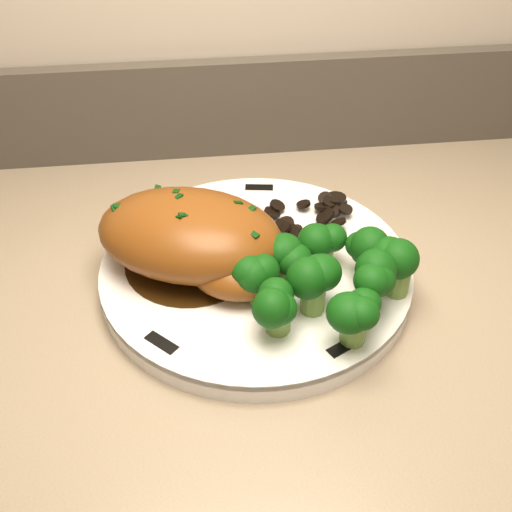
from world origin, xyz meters
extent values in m
cube|color=tan|center=(-0.18, 1.67, 0.83)|extent=(1.96, 0.65, 0.03)
cube|color=#4C443A|center=(-0.18, 1.99, 0.91)|extent=(1.96, 0.02, 0.12)
cylinder|color=white|center=(-0.35, 1.74, 0.86)|extent=(0.31, 0.31, 0.02)
cube|color=black|center=(-0.33, 1.87, 0.87)|extent=(0.03, 0.02, 0.00)
cube|color=black|center=(-0.46, 1.80, 0.87)|extent=(0.02, 0.03, 0.00)
cube|color=black|center=(-0.44, 1.65, 0.87)|extent=(0.03, 0.03, 0.00)
cube|color=black|center=(-0.29, 1.63, 0.87)|extent=(0.03, 0.02, 0.00)
cube|color=black|center=(-0.22, 1.76, 0.87)|extent=(0.02, 0.03, 0.00)
cylinder|color=black|center=(-0.41, 1.75, 0.87)|extent=(0.13, 0.13, 0.00)
ellipsoid|color=#914E19|center=(-0.41, 1.75, 0.90)|extent=(0.21, 0.17, 0.07)
ellipsoid|color=#914E19|center=(-0.37, 1.71, 0.89)|extent=(0.10, 0.09, 0.04)
cube|color=#0B340B|center=(-0.46, 1.77, 0.93)|extent=(0.01, 0.01, 0.00)
cube|color=#0B340B|center=(-0.44, 1.77, 0.93)|extent=(0.01, 0.01, 0.00)
cube|color=#0B340B|center=(-0.42, 1.76, 0.93)|extent=(0.01, 0.01, 0.00)
cube|color=#0B340B|center=(-0.40, 1.75, 0.93)|extent=(0.01, 0.01, 0.00)
cube|color=#0B340B|center=(-0.38, 1.75, 0.93)|extent=(0.01, 0.01, 0.00)
cube|color=#0B340B|center=(-0.36, 1.74, 0.93)|extent=(0.01, 0.01, 0.00)
cylinder|color=black|center=(-0.26, 1.80, 0.87)|extent=(0.02, 0.01, 0.01)
cylinder|color=black|center=(-0.26, 1.81, 0.87)|extent=(0.02, 0.02, 0.01)
cylinder|color=black|center=(-0.26, 1.81, 0.87)|extent=(0.02, 0.02, 0.01)
cylinder|color=black|center=(-0.27, 1.82, 0.87)|extent=(0.02, 0.02, 0.01)
cylinder|color=black|center=(-0.27, 1.82, 0.87)|extent=(0.02, 0.02, 0.01)
cylinder|color=black|center=(-0.28, 1.82, 0.87)|extent=(0.02, 0.02, 0.01)
cylinder|color=black|center=(-0.29, 1.82, 0.87)|extent=(0.02, 0.02, 0.01)
cylinder|color=black|center=(-0.30, 1.82, 0.87)|extent=(0.02, 0.02, 0.00)
cylinder|color=black|center=(-0.31, 1.82, 0.87)|extent=(0.03, 0.02, 0.01)
cylinder|color=black|center=(-0.31, 1.81, 0.87)|extent=(0.02, 0.02, 0.02)
cylinder|color=black|center=(-0.32, 1.81, 0.87)|extent=(0.02, 0.02, 0.01)
cylinder|color=black|center=(-0.32, 1.80, 0.87)|extent=(0.02, 0.02, 0.01)
cylinder|color=black|center=(-0.32, 1.80, 0.87)|extent=(0.02, 0.02, 0.01)
cylinder|color=black|center=(-0.31, 1.79, 0.87)|extent=(0.03, 0.03, 0.01)
cylinder|color=black|center=(-0.31, 1.79, 0.87)|extent=(0.03, 0.03, 0.02)
cylinder|color=black|center=(-0.30, 1.78, 0.87)|extent=(0.03, 0.03, 0.02)
cylinder|color=black|center=(-0.29, 1.78, 0.87)|extent=(0.02, 0.02, 0.01)
cylinder|color=black|center=(-0.28, 1.78, 0.87)|extent=(0.02, 0.02, 0.01)
cylinder|color=black|center=(-0.27, 1.78, 0.87)|extent=(0.03, 0.03, 0.01)
cylinder|color=black|center=(-0.27, 1.79, 0.87)|extent=(0.03, 0.03, 0.01)
cylinder|color=black|center=(-0.26, 1.79, 0.87)|extent=(0.03, 0.03, 0.02)
cylinder|color=black|center=(-0.26, 1.80, 0.87)|extent=(0.03, 0.03, 0.01)
cylinder|color=olive|center=(-0.33, 1.72, 0.88)|extent=(0.02, 0.02, 0.03)
sphere|color=#083509|center=(-0.33, 1.72, 0.90)|extent=(0.03, 0.03, 0.03)
cylinder|color=olive|center=(-0.29, 1.73, 0.88)|extent=(0.02, 0.02, 0.03)
sphere|color=#083509|center=(-0.29, 1.73, 0.90)|extent=(0.03, 0.03, 0.03)
cylinder|color=olive|center=(-0.25, 1.71, 0.88)|extent=(0.02, 0.02, 0.03)
sphere|color=#083509|center=(-0.25, 1.71, 0.90)|extent=(0.03, 0.03, 0.03)
cylinder|color=olive|center=(-0.31, 1.67, 0.88)|extent=(0.02, 0.02, 0.03)
sphere|color=#083509|center=(-0.31, 1.67, 0.90)|extent=(0.03, 0.03, 0.03)
cylinder|color=olive|center=(-0.26, 1.67, 0.88)|extent=(0.02, 0.02, 0.03)
sphere|color=#083509|center=(-0.26, 1.67, 0.90)|extent=(0.03, 0.03, 0.03)
cylinder|color=olive|center=(-0.23, 1.69, 0.88)|extent=(0.02, 0.02, 0.03)
sphere|color=#083509|center=(-0.23, 1.69, 0.90)|extent=(0.03, 0.03, 0.03)
cylinder|color=olive|center=(-0.34, 1.65, 0.88)|extent=(0.02, 0.02, 0.03)
sphere|color=#083509|center=(-0.34, 1.65, 0.90)|extent=(0.03, 0.03, 0.03)
cylinder|color=olive|center=(-0.28, 1.63, 0.88)|extent=(0.02, 0.02, 0.03)
sphere|color=#083509|center=(-0.28, 1.63, 0.90)|extent=(0.03, 0.03, 0.03)
cylinder|color=olive|center=(-0.35, 1.69, 0.88)|extent=(0.02, 0.02, 0.03)
sphere|color=#083509|center=(-0.35, 1.69, 0.90)|extent=(0.03, 0.03, 0.03)
camera|label=1|loc=(-0.40, 1.28, 1.27)|focal=45.00mm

